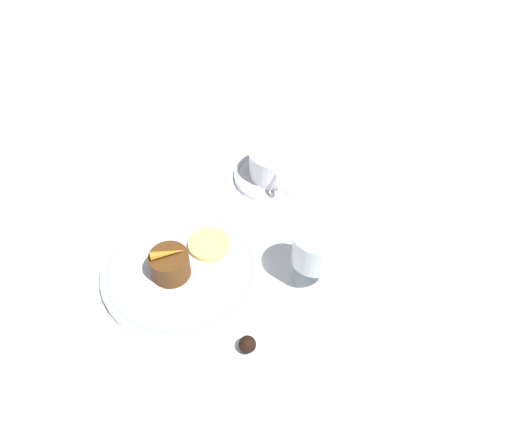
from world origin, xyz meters
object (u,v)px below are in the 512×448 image
at_px(wine_glass, 316,249).
at_px(coffee_cup, 274,163).
at_px(dinner_plate, 180,272).
at_px(dessert_cake, 170,265).
at_px(fork, 206,196).

bearing_deg(wine_glass, coffee_cup, -171.35).
bearing_deg(dinner_plate, dessert_cake, -69.88).
xyz_separation_m(coffee_cup, wine_glass, (0.24, 0.04, 0.03)).
distance_m(wine_glass, fork, 0.27).
distance_m(dinner_plate, coffee_cup, 0.28).
xyz_separation_m(dinner_plate, fork, (-0.18, 0.04, -0.01)).
distance_m(coffee_cup, fork, 0.14).
height_order(wine_glass, dessert_cake, wine_glass).
height_order(dinner_plate, fork, dinner_plate).
bearing_deg(dessert_cake, dinner_plate, 110.12).
relative_size(dinner_plate, fork, 1.38).
bearing_deg(dinner_plate, coffee_cup, 140.80).
height_order(dinner_plate, coffee_cup, coffee_cup).
bearing_deg(wine_glass, fork, -139.90).
distance_m(fork, dessert_cake, 0.19).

